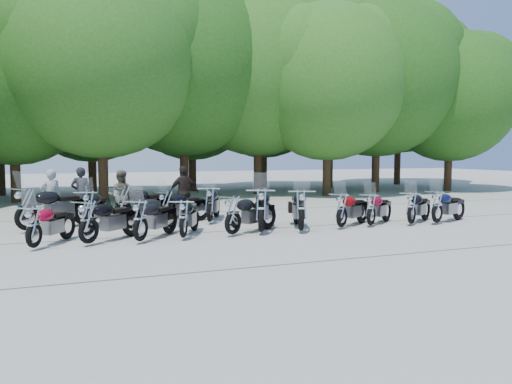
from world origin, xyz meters
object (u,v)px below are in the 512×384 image
object	(u,v)px
motorcycle_1	(88,220)
rider_3	(81,194)
motorcycle_3	(183,217)
motorcycle_15	(210,203)
motorcycle_0	(34,225)
motorcycle_8	(371,208)
rider_0	(51,197)
motorcycle_12	(89,208)
motorcycle_4	(233,214)
motorcycle_13	(123,204)
motorcycle_2	(140,219)
motorcycle_10	(437,206)
motorcycle_7	(342,209)
motorcycle_9	(412,207)
motorcycle_14	(167,206)
motorcycle_11	(27,207)
motorcycle_6	(301,208)
rider_1	(121,196)
rider_2	(184,192)
motorcycle_5	(261,209)

from	to	relation	value
motorcycle_1	rider_3	world-z (taller)	rider_3
motorcycle_3	motorcycle_15	distance (m)	2.90
motorcycle_0	motorcycle_8	distance (m)	9.30
motorcycle_3	rider_0	world-z (taller)	rider_0
motorcycle_3	motorcycle_12	bearing A→B (deg)	-25.55
motorcycle_4	motorcycle_13	xyz separation A→B (m)	(-2.58, 2.63, 0.09)
motorcycle_2	motorcycle_10	size ratio (longest dim) A/B	1.03
motorcycle_0	motorcycle_12	xyz separation A→B (m)	(1.32, 2.74, 0.07)
motorcycle_7	motorcycle_9	size ratio (longest dim) A/B	1.03
rider_0	rider_3	bearing A→B (deg)	-155.99
motorcycle_3	motorcycle_0	bearing A→B (deg)	26.17
motorcycle_12	motorcycle_15	world-z (taller)	motorcycle_15
motorcycle_3	motorcycle_12	distance (m)	3.44
motorcycle_0	motorcycle_1	size ratio (longest dim) A/B	0.93
motorcycle_14	rider_3	bearing A→B (deg)	14.78
motorcycle_1	motorcycle_9	size ratio (longest dim) A/B	1.07
motorcycle_15	motorcycle_11	bearing A→B (deg)	21.99
motorcycle_0	motorcycle_4	size ratio (longest dim) A/B	0.93
motorcycle_2	motorcycle_3	world-z (taller)	motorcycle_2
motorcycle_2	motorcycle_6	size ratio (longest dim) A/B	0.89
motorcycle_14	rider_3	distance (m)	3.29
motorcycle_13	motorcycle_7	bearing A→B (deg)	-145.72
motorcycle_1	rider_1	xyz separation A→B (m)	(1.19, 4.13, 0.21)
motorcycle_3	motorcycle_13	world-z (taller)	motorcycle_13
motorcycle_0	rider_3	bearing A→B (deg)	-74.30
motorcycle_7	rider_1	bearing A→B (deg)	20.80
rider_2	motorcycle_11	bearing A→B (deg)	8.92
motorcycle_5	motorcycle_7	bearing A→B (deg)	-153.89
motorcycle_5	rider_1	bearing A→B (deg)	-25.74
motorcycle_14	motorcycle_9	bearing A→B (deg)	-142.85
motorcycle_14	rider_2	distance (m)	1.78
motorcycle_12	motorcycle_7	bearing A→B (deg)	-179.67
motorcycle_0	motorcycle_12	bearing A→B (deg)	-86.47
motorcycle_2	rider_0	distance (m)	4.80
motorcycle_1	rider_2	world-z (taller)	rider_2
motorcycle_15	rider_0	xyz separation A→B (m)	(-4.65, 1.64, 0.21)
motorcycle_4	rider_1	world-z (taller)	rider_1
motorcycle_9	motorcycle_11	xyz separation A→B (m)	(-10.93, 2.74, 0.14)
motorcycle_15	rider_3	world-z (taller)	rider_3
motorcycle_6	rider_1	bearing A→B (deg)	-21.76
motorcycle_1	motorcycle_8	world-z (taller)	motorcycle_1
motorcycle_6	motorcycle_14	size ratio (longest dim) A/B	1.15
motorcycle_4	motorcycle_9	xyz separation A→B (m)	(5.76, -0.08, -0.04)
motorcycle_10	motorcycle_12	bearing A→B (deg)	51.79
motorcycle_6	rider_3	xyz separation A→B (m)	(-5.64, 4.93, 0.20)
motorcycle_1	motorcycle_0	bearing A→B (deg)	50.10
motorcycle_0	motorcycle_9	world-z (taller)	motorcycle_9
motorcycle_6	motorcycle_15	distance (m)	3.23
motorcycle_2	motorcycle_4	size ratio (longest dim) A/B	0.99
motorcycle_3	motorcycle_11	world-z (taller)	motorcycle_11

